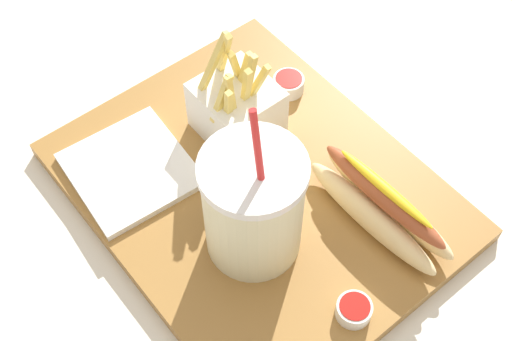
# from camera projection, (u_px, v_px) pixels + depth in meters

# --- Properties ---
(ground_plane) EXTENTS (2.40, 2.40, 0.02)m
(ground_plane) POSITION_uv_depth(u_px,v_px,m) (256.00, 200.00, 0.79)
(ground_plane) COLOR silver
(food_tray) EXTENTS (0.43, 0.34, 0.02)m
(food_tray) POSITION_uv_depth(u_px,v_px,m) (256.00, 191.00, 0.77)
(food_tray) COLOR olive
(food_tray) RESTS_ON ground_plane
(soda_cup) EXTENTS (0.10, 0.10, 0.21)m
(soda_cup) POSITION_uv_depth(u_px,v_px,m) (253.00, 206.00, 0.67)
(soda_cup) COLOR beige
(soda_cup) RESTS_ON food_tray
(fries_basket) EXTENTS (0.09, 0.08, 0.15)m
(fries_basket) POSITION_uv_depth(u_px,v_px,m) (237.00, 108.00, 0.78)
(fries_basket) COLOR white
(fries_basket) RESTS_ON food_tray
(hot_dog_1) EXTENTS (0.18, 0.06, 0.06)m
(hot_dog_1) POSITION_uv_depth(u_px,v_px,m) (380.00, 206.00, 0.72)
(hot_dog_1) COLOR #E5C689
(hot_dog_1) RESTS_ON food_tray
(ketchup_cup_1) EXTENTS (0.04, 0.04, 0.02)m
(ketchup_cup_1) POSITION_uv_depth(u_px,v_px,m) (289.00, 83.00, 0.84)
(ketchup_cup_1) COLOR white
(ketchup_cup_1) RESTS_ON food_tray
(ketchup_cup_2) EXTENTS (0.04, 0.04, 0.02)m
(ketchup_cup_2) POSITION_uv_depth(u_px,v_px,m) (354.00, 309.00, 0.67)
(ketchup_cup_2) COLOR white
(ketchup_cup_2) RESTS_ON food_tray
(napkin_stack) EXTENTS (0.14, 0.14, 0.01)m
(napkin_stack) POSITION_uv_depth(u_px,v_px,m) (131.00, 170.00, 0.77)
(napkin_stack) COLOR white
(napkin_stack) RESTS_ON food_tray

